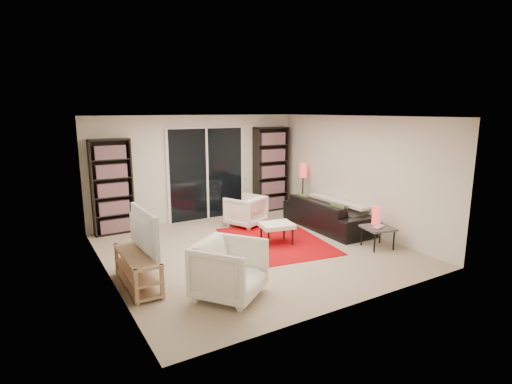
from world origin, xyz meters
TOP-DOWN VIEW (x-y plane):
  - floor at (0.00, 0.00)m, footprint 5.00×5.00m
  - wall_back at (0.00, 2.50)m, footprint 5.00×0.02m
  - wall_front at (0.00, -2.50)m, footprint 5.00×0.02m
  - wall_left at (-2.50, 0.00)m, footprint 0.02×5.00m
  - wall_right at (2.50, 0.00)m, footprint 0.02×5.00m
  - ceiling at (0.00, 0.00)m, footprint 5.00×5.00m
  - sliding_door at (0.20, 2.46)m, footprint 1.92×0.08m
  - bookshelf_left at (-1.95, 2.33)m, footprint 0.80×0.30m
  - bookshelf_right at (1.90, 2.33)m, footprint 0.90×0.30m
  - tv_stand at (-2.20, -0.48)m, footprint 0.40×1.26m
  - tv at (-2.18, -0.48)m, footprint 0.18×1.10m
  - rug at (0.63, 0.19)m, footprint 2.09×2.60m
  - sofa at (2.08, 0.37)m, footprint 0.92×2.21m
  - armchair_back at (0.66, 1.43)m, footprint 0.95×0.97m
  - armchair_front at (-1.22, -1.46)m, footprint 1.19×1.19m
  - ottoman at (0.57, 0.07)m, footprint 0.69×0.60m
  - side_table at (2.04, -1.09)m, footprint 0.61×0.61m
  - laptop at (2.03, -1.17)m, footprint 0.37×0.30m
  - table_lamp at (2.14, -0.94)m, footprint 0.16×0.16m
  - floor_lamp at (2.28, 1.50)m, footprint 0.19×0.19m

SIDE VIEW (x-z plane):
  - floor at x=0.00m, z-range 0.00..0.00m
  - rug at x=0.63m, z-range 0.00..0.01m
  - tv_stand at x=-2.20m, z-range 0.01..0.51m
  - sofa at x=2.08m, z-range 0.00..0.64m
  - armchair_back at x=0.66m, z-range 0.00..0.67m
  - ottoman at x=0.57m, z-range 0.15..0.55m
  - side_table at x=2.04m, z-range 0.16..0.56m
  - armchair_front at x=-1.22m, z-range 0.00..0.78m
  - laptop at x=2.03m, z-range 0.40..0.43m
  - table_lamp at x=2.14m, z-range 0.40..0.75m
  - tv at x=-2.18m, z-range 0.50..1.13m
  - floor_lamp at x=2.28m, z-range 0.32..1.60m
  - bookshelf_left at x=-1.95m, z-range 0.00..1.95m
  - sliding_door at x=0.20m, z-range -0.03..2.13m
  - bookshelf_right at x=1.90m, z-range 0.00..2.10m
  - wall_back at x=0.00m, z-range 0.00..2.40m
  - wall_front at x=0.00m, z-range 0.00..2.40m
  - wall_left at x=-2.50m, z-range 0.00..2.40m
  - wall_right at x=2.50m, z-range 0.00..2.40m
  - ceiling at x=0.00m, z-range 2.39..2.41m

